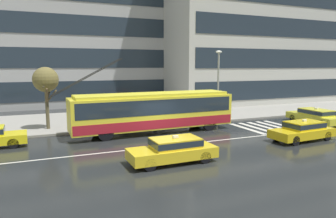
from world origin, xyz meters
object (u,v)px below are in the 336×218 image
object	(u,v)px
taxi_oncoming_near	(173,149)
bus_shelter	(132,101)
pedestrian_at_shelter	(125,105)
street_tree_bare	(46,81)
pedestrian_approaching_curb	(150,110)
taxi_cross_traffic	(315,116)
street_lamp	(218,79)
trolleybus	(154,111)
taxi_oncoming_far	(303,130)
pedestrian_walking_past	(156,104)

from	to	relation	value
taxi_oncoming_near	bus_shelter	bearing A→B (deg)	85.85
taxi_oncoming_near	pedestrian_at_shelter	bearing A→B (deg)	88.87
taxi_oncoming_near	street_tree_bare	size ratio (longest dim) A/B	0.97
pedestrian_approaching_curb	taxi_cross_traffic	bearing A→B (deg)	-23.75
street_lamp	street_tree_bare	size ratio (longest dim) A/B	1.30
taxi_oncoming_near	taxi_cross_traffic	size ratio (longest dim) A/B	0.96
pedestrian_approaching_curb	street_lamp	size ratio (longest dim) A/B	0.26
bus_shelter	trolleybus	bearing A→B (deg)	-77.72
bus_shelter	pedestrian_approaching_curb	world-z (taller)	bus_shelter
taxi_oncoming_far	street_lamp	world-z (taller)	street_lamp
trolleybus	street_tree_bare	xyz separation A→B (m)	(-7.26, 3.70, 2.19)
taxi_oncoming_near	trolleybus	bearing A→B (deg)	78.04
pedestrian_approaching_curb	pedestrian_walking_past	distance (m)	1.51
bus_shelter	pedestrian_approaching_curb	xyz separation A→B (m)	(1.69, 0.18, -0.89)
taxi_oncoming_far	pedestrian_walking_past	size ratio (longest dim) A/B	2.26
taxi_oncoming_far	pedestrian_walking_past	distance (m)	11.10
taxi_oncoming_far	street_lamp	bearing A→B (deg)	98.89
street_tree_bare	pedestrian_at_shelter	bearing A→B (deg)	-1.60
pedestrian_at_shelter	street_lamp	world-z (taller)	street_lamp
trolleybus	bus_shelter	bearing A→B (deg)	102.28
trolleybus	taxi_oncoming_far	xyz separation A→B (m)	(8.27, -6.08, -0.91)
pedestrian_walking_past	street_lamp	world-z (taller)	street_lamp
taxi_cross_traffic	pedestrian_approaching_curb	distance (m)	14.03
street_tree_bare	pedestrian_walking_past	bearing A→B (deg)	-10.19
trolleybus	pedestrian_approaching_curb	world-z (taller)	trolleybus
taxi_oncoming_far	pedestrian_at_shelter	size ratio (longest dim) A/B	2.32
street_tree_bare	taxi_oncoming_far	bearing A→B (deg)	-32.20
pedestrian_at_shelter	street_lamp	size ratio (longest dim) A/B	0.32
pedestrian_at_shelter	street_tree_bare	bearing A→B (deg)	178.40
pedestrian_at_shelter	pedestrian_walking_past	size ratio (longest dim) A/B	0.98
trolleybus	pedestrian_walking_past	world-z (taller)	trolleybus
taxi_cross_traffic	bus_shelter	distance (m)	15.57
taxi_cross_traffic	taxi_oncoming_far	size ratio (longest dim) A/B	1.04
pedestrian_approaching_curb	pedestrian_walking_past	xyz separation A→B (m)	(0.02, -1.35, 0.69)
taxi_oncoming_far	pedestrian_at_shelter	xyz separation A→B (m)	(-9.56, 9.62, 0.98)
taxi_oncoming_near	bus_shelter	distance (m)	10.56
pedestrian_at_shelter	street_tree_bare	distance (m)	6.35
pedestrian_approaching_curb	pedestrian_walking_past	world-z (taller)	pedestrian_walking_past
taxi_oncoming_near	pedestrian_approaching_curb	bearing A→B (deg)	77.04
trolleybus	taxi_cross_traffic	distance (m)	13.97
taxi_cross_traffic	pedestrian_at_shelter	world-z (taller)	pedestrian_at_shelter
bus_shelter	street_tree_bare	distance (m)	6.78
bus_shelter	street_lamp	xyz separation A→B (m)	(7.68, -0.99, 1.79)
trolleybus	taxi_cross_traffic	bearing A→B (deg)	-8.59
taxi_oncoming_near	taxi_oncoming_far	bearing A→B (deg)	5.73
pedestrian_at_shelter	pedestrian_approaching_curb	xyz separation A→B (m)	(2.24, 0.03, -0.59)
street_tree_bare	trolleybus	bearing A→B (deg)	-27.00
bus_shelter	pedestrian_walking_past	xyz separation A→B (m)	(1.71, -1.17, -0.20)
street_tree_bare	taxi_cross_traffic	bearing A→B (deg)	-15.36
taxi_oncoming_near	pedestrian_at_shelter	world-z (taller)	pedestrian_at_shelter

